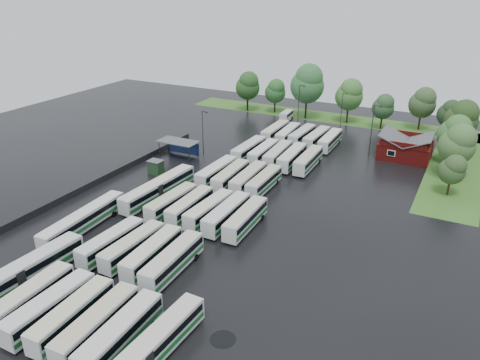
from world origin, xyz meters
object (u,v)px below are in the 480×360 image
at_px(artic_bus_west_a, 22,274).
at_px(artic_bus_east, 146,354).
at_px(brick_building, 405,149).
at_px(minibus, 286,116).

xyz_separation_m(artic_bus_west_a, artic_bus_east, (21.08, -3.38, -0.07)).
height_order(artic_bus_west_a, artic_bus_east, artic_bus_west_a).
bearing_deg(artic_bus_west_a, brick_building, 66.36).
height_order(artic_bus_east, minibus, artic_bus_east).
bearing_deg(minibus, brick_building, -27.53).
xyz_separation_m(brick_building, artic_bus_west_a, (-32.94, -66.08, -0.12)).
bearing_deg(minibus, artic_bus_west_a, -94.22).
bearing_deg(artic_bus_west_a, artic_bus_east, -6.25).
height_order(brick_building, artic_bus_east, brick_building).
relative_size(artic_bus_west_a, minibus, 3.08).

